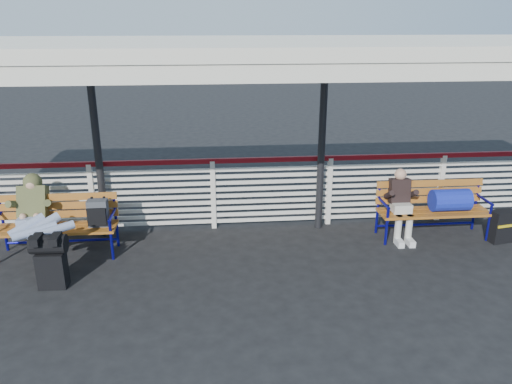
{
  "coord_description": "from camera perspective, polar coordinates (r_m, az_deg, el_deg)",
  "views": [
    {
      "loc": [
        -0.01,
        -6.09,
        3.45
      ],
      "look_at": [
        0.65,
        1.0,
        0.95
      ],
      "focal_mm": 35.0,
      "sensor_mm": 36.0,
      "label": 1
    }
  ],
  "objects": [
    {
      "name": "bench_left",
      "position": [
        8.08,
        -20.84,
        -2.81
      ],
      "size": [
        1.8,
        0.56,
        0.92
      ],
      "color": "#AE7021",
      "rests_on": "ground"
    },
    {
      "name": "suitcase_side",
      "position": [
        8.98,
        26.29,
        -3.53
      ],
      "size": [
        0.41,
        0.29,
        0.53
      ],
      "rotation": [
        0.0,
        0.0,
        0.18
      ],
      "color": "black",
      "rests_on": "ground"
    },
    {
      "name": "traveler_man",
      "position": [
        7.82,
        -23.71,
        -3.12
      ],
      "size": [
        0.94,
        1.64,
        0.77
      ],
      "color": "#99A9CE",
      "rests_on": "ground"
    },
    {
      "name": "luggage_stack",
      "position": [
        7.22,
        -22.42,
        -7.1
      ],
      "size": [
        0.47,
        0.27,
        0.76
      ],
      "rotation": [
        0.0,
        0.0,
        -0.03
      ],
      "color": "black",
      "rests_on": "ground"
    },
    {
      "name": "bench_right",
      "position": [
        8.68,
        20.47,
        -1.07
      ],
      "size": [
        1.8,
        0.56,
        0.92
      ],
      "color": "#AE7021",
      "rests_on": "ground"
    },
    {
      "name": "companion_person",
      "position": [
        8.41,
        16.24,
        -1.31
      ],
      "size": [
        0.32,
        0.66,
        1.15
      ],
      "color": "beige",
      "rests_on": "ground"
    },
    {
      "name": "ground",
      "position": [
        7.0,
        -4.58,
        -10.23
      ],
      "size": [
        60.0,
        60.0,
        0.0
      ],
      "primitive_type": "plane",
      "color": "black",
      "rests_on": "ground"
    },
    {
      "name": "canopy",
      "position": [
        6.97,
        -5.4,
        15.9
      ],
      "size": [
        12.6,
        3.6,
        3.16
      ],
      "color": "silver",
      "rests_on": "ground"
    },
    {
      "name": "fence",
      "position": [
        8.47,
        -4.92,
        0.04
      ],
      "size": [
        12.08,
        0.08,
        1.24
      ],
      "color": "silver",
      "rests_on": "ground"
    }
  ]
}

